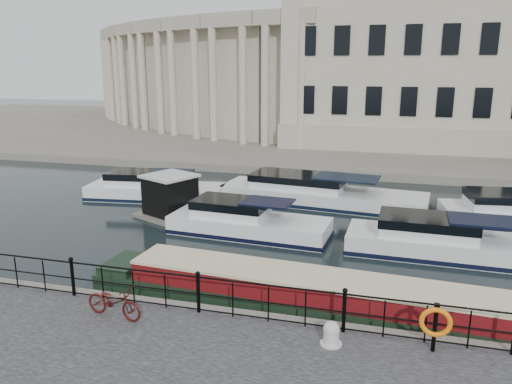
% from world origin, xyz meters
% --- Properties ---
extents(ground_plane, '(160.00, 160.00, 0.00)m').
position_xyz_m(ground_plane, '(0.00, 0.00, 0.00)').
color(ground_plane, black).
rests_on(ground_plane, ground).
extents(far_bank, '(120.00, 42.00, 0.55)m').
position_xyz_m(far_bank, '(0.00, 39.00, 0.28)').
color(far_bank, '#6B665B').
rests_on(far_bank, ground_plane).
extents(railing, '(24.14, 0.14, 1.22)m').
position_xyz_m(railing, '(0.00, -2.25, 1.20)').
color(railing, black).
rests_on(railing, near_quay).
extents(civic_building, '(53.55, 31.84, 16.85)m').
position_xyz_m(civic_building, '(-1.00, 34.71, 7.04)').
color(civic_building, '#ADA38C').
rests_on(civic_building, far_bank).
extents(bicycle, '(1.83, 0.88, 0.92)m').
position_xyz_m(bicycle, '(-2.11, -3.13, 1.01)').
color(bicycle, '#410E0B').
rests_on(bicycle, near_quay).
extents(mooring_bollard, '(0.55, 0.55, 0.62)m').
position_xyz_m(mooring_bollard, '(3.77, -2.95, 0.84)').
color(mooring_bollard, beige).
rests_on(mooring_bollard, near_quay).
extents(life_ring_post, '(0.76, 0.20, 1.25)m').
position_xyz_m(life_ring_post, '(6.18, -2.66, 1.33)').
color(life_ring_post, black).
rests_on(life_ring_post, near_quay).
extents(narrowboat, '(14.44, 2.94, 1.53)m').
position_xyz_m(narrowboat, '(2.89, -0.38, 0.37)').
color(narrowboat, black).
rests_on(narrowboat, ground_plane).
extents(harbour_hut, '(3.72, 3.48, 2.18)m').
position_xyz_m(harbour_hut, '(-5.33, 7.50, 0.95)').
color(harbour_hut, '#6B665B').
rests_on(harbour_hut, ground_plane).
extents(cabin_cruisers, '(26.17, 9.72, 1.99)m').
position_xyz_m(cabin_cruisers, '(2.17, 9.26, 0.37)').
color(cabin_cruisers, white).
rests_on(cabin_cruisers, ground_plane).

